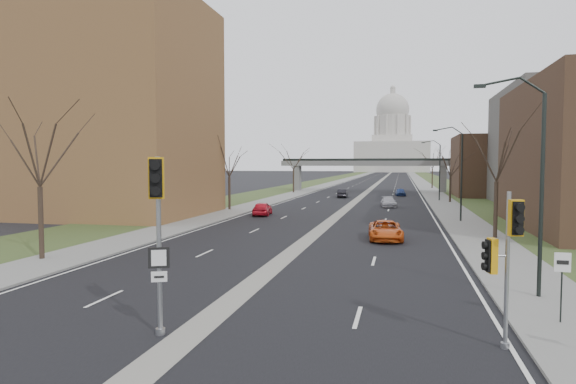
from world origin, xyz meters
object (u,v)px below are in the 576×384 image
at_px(car_right_mid, 389,202).
at_px(car_left_near, 262,208).
at_px(car_left_far, 343,193).
at_px(car_right_far, 400,192).
at_px(car_right_near, 385,230).
at_px(signal_pole_right, 504,248).
at_px(signal_pole_median, 158,212).
at_px(speed_limit_sign, 562,274).

bearing_deg(car_right_mid, car_left_near, -140.07).
bearing_deg(car_left_far, car_right_far, -147.10).
relative_size(car_right_near, car_right_mid, 1.16).
bearing_deg(car_left_near, car_right_near, 126.24).
relative_size(signal_pole_right, car_right_far, 1.20).
xyz_separation_m(car_left_far, car_right_near, (8.08, -42.29, 0.00)).
height_order(car_left_far, car_right_mid, car_left_far).
bearing_deg(car_right_far, car_left_far, -150.09).
bearing_deg(signal_pole_right, car_right_near, 87.50).
bearing_deg(car_left_near, signal_pole_right, 109.43).
bearing_deg(car_left_near, car_right_far, -119.31).
distance_m(signal_pole_median, speed_limit_sign, 13.25).
height_order(speed_limit_sign, car_left_near, speed_limit_sign).
relative_size(speed_limit_sign, car_left_near, 0.56).
height_order(signal_pole_right, car_right_near, signal_pole_right).
xyz_separation_m(signal_pole_right, car_left_near, (-17.02, 33.60, -2.29)).
bearing_deg(car_left_far, speed_limit_sign, 101.35).
xyz_separation_m(speed_limit_sign, car_right_mid, (-6.74, 43.95, -1.11)).
height_order(car_left_far, car_right_near, car_right_near).
bearing_deg(signal_pole_median, car_left_near, 77.97).
distance_m(speed_limit_sign, car_right_mid, 44.48).
bearing_deg(car_right_far, signal_pole_median, -100.99).
bearing_deg(speed_limit_sign, car_left_far, 104.46).
relative_size(car_left_far, car_right_mid, 0.98).
bearing_deg(speed_limit_sign, signal_pole_right, -129.23).
height_order(signal_pole_right, car_left_far, signal_pole_right).
distance_m(speed_limit_sign, car_left_near, 36.42).
bearing_deg(car_right_near, car_left_near, 128.85).
height_order(signal_pole_median, car_right_mid, signal_pole_median).
xyz_separation_m(car_left_far, car_right_far, (9.01, 6.34, -0.03)).
height_order(signal_pole_median, car_right_near, signal_pole_median).
xyz_separation_m(car_left_near, car_right_near, (13.09, -13.71, -0.03)).
bearing_deg(car_right_near, speed_limit_sign, -74.75).
bearing_deg(speed_limit_sign, car_right_far, 95.53).
xyz_separation_m(signal_pole_median, car_right_mid, (5.66, 48.08, -3.29)).
relative_size(signal_pole_median, signal_pole_right, 1.22).
bearing_deg(car_left_far, car_right_mid, 113.94).
relative_size(signal_pole_median, car_left_near, 1.34).
bearing_deg(car_right_mid, car_right_near, -95.15).
height_order(signal_pole_median, signal_pole_right, signal_pole_median).
bearing_deg(signal_pole_median, signal_pole_right, -15.54).
distance_m(signal_pole_right, car_right_far, 68.63).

